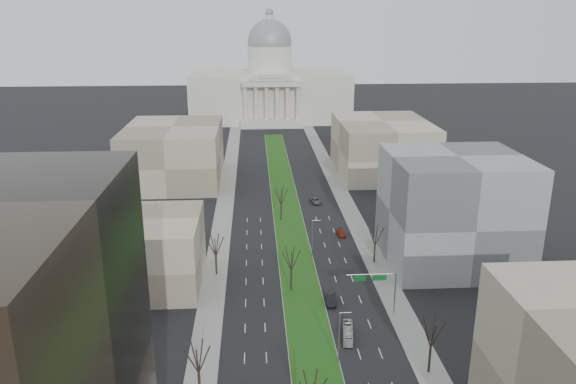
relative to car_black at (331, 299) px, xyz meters
name	(u,v)px	position (x,y,z in m)	size (l,w,h in m)	color
ground	(289,220)	(-5.20, 45.51, -0.84)	(600.00, 600.00, 0.00)	black
median	(289,221)	(-5.20, 44.50, -0.74)	(8.00, 222.03, 0.20)	#999993
sidewalk_left	(217,261)	(-22.70, 20.51, -0.76)	(5.00, 330.00, 0.15)	gray
sidewalk_right	(373,256)	(12.30, 20.51, -0.76)	(5.00, 330.00, 0.15)	gray
capitol	(270,88)	(-5.20, 195.10, 15.47)	(80.00, 46.00, 55.00)	beige
building_beige_left	(135,252)	(-38.20, 10.51, 6.16)	(26.00, 22.00, 14.00)	gray
building_grey_right	(453,210)	(28.80, 17.51, 11.16)	(28.00, 26.00, 24.00)	slate
building_far_left	(174,153)	(-40.20, 85.51, 8.16)	(30.00, 40.00, 18.00)	gray
building_far_right	(382,147)	(29.80, 90.51, 8.16)	(30.00, 40.00, 18.00)	gray
tree_left_mid	(198,356)	(-22.40, -26.49, 6.16)	(5.40, 5.40, 9.72)	black
tree_left_far	(215,245)	(-22.40, 13.51, 6.00)	(5.28, 5.28, 9.50)	black
tree_right_mid	(432,332)	(12.00, -22.49, 6.32)	(5.52, 5.52, 9.94)	black
tree_right_far	(375,235)	(12.00, 17.51, 5.69)	(5.04, 5.04, 9.07)	black
tree_median_b	(291,258)	(-7.20, 5.51, 6.16)	(5.40, 5.40, 9.72)	black
tree_median_c	(281,195)	(-7.20, 45.51, 6.16)	(5.40, 5.40, 9.72)	black
streetlamp_median_b	(339,337)	(-1.44, -19.49, 3.97)	(1.90, 0.20, 9.16)	gray
streetlamp_median_c	(312,239)	(-1.44, 20.51, 3.97)	(1.90, 0.20, 9.16)	gray
mast_arm_signs	(381,283)	(8.29, -4.46, 5.27)	(9.12, 0.24, 8.09)	gray
car_black	(331,299)	(0.00, 0.00, 0.00)	(1.77, 5.09, 1.68)	black
car_red	(341,233)	(7.10, 33.68, -0.19)	(1.81, 4.46, 1.29)	maroon
car_grey_far	(316,201)	(3.50, 58.94, -0.11)	(2.42, 5.24, 1.46)	#505358
box_van	(348,333)	(1.24, -12.08, 0.11)	(1.59, 6.81, 1.90)	silver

